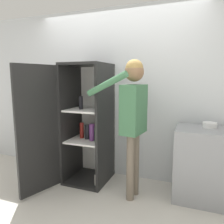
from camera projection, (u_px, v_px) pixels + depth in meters
name	position (u px, v px, depth m)	size (l,w,h in m)	color
ground_plane	(90.00, 205.00, 2.64)	(12.00, 12.00, 0.00)	beige
wall_back	(117.00, 94.00, 3.35)	(7.00, 0.06, 2.55)	silver
refrigerator	(80.00, 125.00, 3.15)	(0.82, 1.20, 1.73)	black
person	(133.00, 109.00, 2.67)	(0.69, 0.50, 1.74)	#726656
counter	(200.00, 164.00, 2.74)	(0.62, 0.56, 0.91)	gray
bowl	(210.00, 125.00, 2.73)	(0.17, 0.17, 0.06)	white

